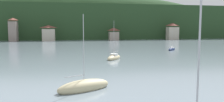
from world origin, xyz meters
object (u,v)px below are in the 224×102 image
at_px(shore_building_westcentral, 49,33).
at_px(sailboat_far_7, 172,49).
at_px(shore_building_central, 114,34).
at_px(shore_building_west, 13,30).
at_px(sailboat_mid_8, 84,87).
at_px(shore_building_eastcentral, 172,32).
at_px(sailboat_far_1, 114,58).

distance_m(shore_building_westcentral, sailboat_far_7, 61.65).
bearing_deg(shore_building_westcentral, shore_building_central, 0.57).
height_order(shore_building_west, sailboat_mid_8, shore_building_west).
bearing_deg(shore_building_central, sailboat_far_7, -82.96).
relative_size(shore_building_central, shore_building_eastcentral, 0.71).
bearing_deg(shore_building_westcentral, sailboat_far_7, -53.66).
xyz_separation_m(shore_building_west, sailboat_far_7, (51.65, -50.07, -4.84)).
distance_m(shore_building_west, shore_building_eastcentral, 75.81).
height_order(shore_building_westcentral, sailboat_far_1, sailboat_far_1).
height_order(shore_building_central, shore_building_eastcentral, shore_building_eastcentral).
bearing_deg(shore_building_eastcentral, shore_building_westcentral, -179.67).
xyz_separation_m(sailboat_far_1, sailboat_far_7, (18.71, 14.49, -0.08)).
bearing_deg(shore_building_west, shore_building_westcentral, -1.80).
xyz_separation_m(shore_building_eastcentral, sailboat_far_1, (-42.87, -64.44, -3.76)).
bearing_deg(sailboat_far_7, sailboat_mid_8, -174.89).
xyz_separation_m(shore_building_west, shore_building_central, (45.48, -0.17, -2.15)).
bearing_deg(sailboat_far_1, shore_building_central, -156.58).
distance_m(shore_building_westcentral, shore_building_eastcentral, 60.65).
xyz_separation_m(shore_building_west, shore_building_westcentral, (15.16, -0.48, -1.61)).
height_order(shore_building_westcentral, sailboat_mid_8, sailboat_mid_8).
relative_size(shore_building_eastcentral, sailboat_mid_8, 1.11).
bearing_deg(shore_building_west, sailboat_far_7, -44.11).
relative_size(shore_building_west, sailboat_mid_8, 1.38).
bearing_deg(sailboat_far_7, shore_building_west, 87.45).
bearing_deg(sailboat_far_7, shore_building_central, 48.60).
height_order(sailboat_far_1, sailboat_far_7, sailboat_far_1).
bearing_deg(shore_building_west, shore_building_central, -0.22).
bearing_deg(shore_building_westcentral, sailboat_far_1, -74.50).
height_order(shore_building_west, sailboat_far_7, shore_building_west).
xyz_separation_m(shore_building_westcentral, shore_building_central, (30.32, 0.30, -0.54)).
distance_m(shore_building_central, sailboat_far_7, 50.34).
relative_size(sailboat_far_1, sailboat_far_7, 1.42).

